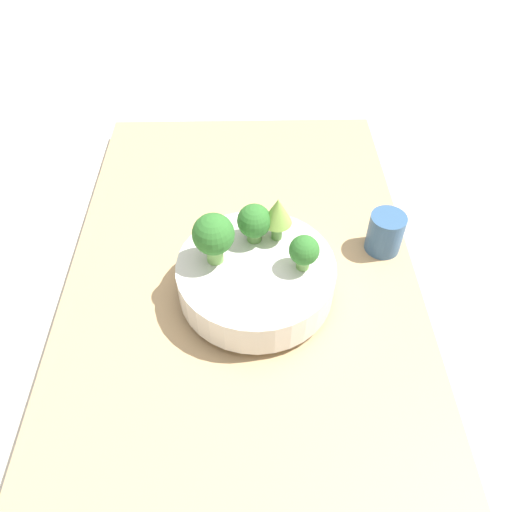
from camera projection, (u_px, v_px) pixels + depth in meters
name	position (u px, v px, depth m)	size (l,w,h in m)	color
ground_plane	(243.00, 313.00, 0.88)	(6.00, 6.00, 0.00)	beige
table	(243.00, 305.00, 0.86)	(1.10, 0.62, 0.05)	tan
bowl	(256.00, 278.00, 0.82)	(0.26, 0.26, 0.08)	silver
broccoli_floret_front	(304.00, 253.00, 0.76)	(0.05, 0.05, 0.06)	#7AB256
broccoli_floret_right	(254.00, 222.00, 0.81)	(0.06, 0.06, 0.07)	#609347
broccoli_floret_back	(214.00, 236.00, 0.76)	(0.07, 0.07, 0.09)	#7AB256
romanesco_piece_near	(278.00, 213.00, 0.80)	(0.05, 0.05, 0.08)	#609347
cup	(385.00, 233.00, 0.90)	(0.06, 0.06, 0.08)	#33567F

